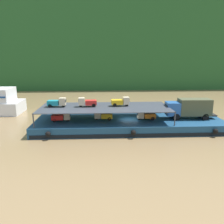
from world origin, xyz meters
The scene contains 11 objects.
ground_plane centered at (0.00, 0.00, 0.00)m, with size 400.00×400.00×0.00m, color olive.
hillside_far_bank centered at (0.00, 57.29, 16.69)m, with size 146.01×31.06×29.63m.
cargo_barge centered at (0.00, -0.02, 0.75)m, with size 28.66×9.03×1.50m.
covered_lorry centered at (9.35, 0.08, 3.19)m, with size 7.92×2.52×3.10m.
cargo_rack centered at (-3.80, 0.00, 3.44)m, with size 19.46×7.66×2.00m.
mini_truck_lower_stern centered at (-10.28, -0.50, 2.19)m, with size 2.77×1.25×1.38m.
mini_truck_lower_aft centered at (-4.06, -0.03, 2.19)m, with size 2.75×1.21×1.38m.
mini_truck_lower_mid centered at (2.50, -0.27, 2.19)m, with size 2.78×1.26×1.38m.
mini_truck_upper_stern centered at (-10.99, 0.47, 4.19)m, with size 2.79×1.28×1.38m.
mini_truck_upper_mid centered at (-6.44, 0.38, 4.19)m, with size 2.79×1.29×1.38m.
mini_truck_upper_fore centered at (-1.32, 0.62, 4.19)m, with size 2.78×1.27×1.38m.
Camera 1 is at (-4.40, -33.26, 10.70)m, focal length 36.02 mm.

